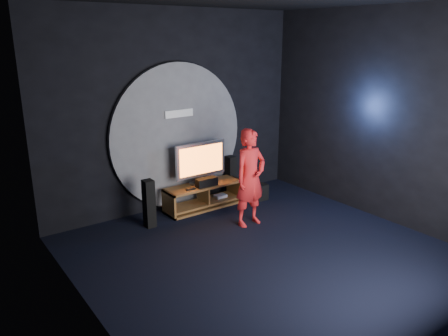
{
  "coord_description": "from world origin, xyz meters",
  "views": [
    {
      "loc": [
        -3.8,
        -4.21,
        3.01
      ],
      "look_at": [
        0.0,
        1.05,
        1.05
      ],
      "focal_mm": 35.0,
      "sensor_mm": 36.0,
      "label": 1
    }
  ],
  "objects_px": {
    "tower_speaker_left": "(149,204)",
    "subwoofer": "(259,192)",
    "tower_speaker_right": "(231,176)",
    "player": "(250,178)",
    "media_console": "(204,198)",
    "tv": "(201,161)"
  },
  "relations": [
    {
      "from": "tower_speaker_right",
      "to": "media_console",
      "type": "bearing_deg",
      "value": -164.7
    },
    {
      "from": "tower_speaker_right",
      "to": "subwoofer",
      "type": "distance_m",
      "value": 0.62
    },
    {
      "from": "tower_speaker_left",
      "to": "player",
      "type": "height_order",
      "value": "player"
    },
    {
      "from": "media_console",
      "to": "tower_speaker_left",
      "type": "relative_size",
      "value": 1.82
    },
    {
      "from": "tower_speaker_right",
      "to": "player",
      "type": "relative_size",
      "value": 0.5
    },
    {
      "from": "tower_speaker_right",
      "to": "subwoofer",
      "type": "bearing_deg",
      "value": -55.83
    },
    {
      "from": "media_console",
      "to": "subwoofer",
      "type": "xyz_separation_m",
      "value": [
        1.09,
        -0.26,
        -0.04
      ]
    },
    {
      "from": "media_console",
      "to": "tv",
      "type": "relative_size",
      "value": 1.45
    },
    {
      "from": "subwoofer",
      "to": "player",
      "type": "bearing_deg",
      "value": -137.6
    },
    {
      "from": "tv",
      "to": "tower_speaker_right",
      "type": "xyz_separation_m",
      "value": [
        0.78,
        0.14,
        -0.46
      ]
    },
    {
      "from": "tv",
      "to": "media_console",
      "type": "bearing_deg",
      "value": -84.19
    },
    {
      "from": "media_console",
      "to": "tower_speaker_right",
      "type": "height_order",
      "value": "tower_speaker_right"
    },
    {
      "from": "tower_speaker_right",
      "to": "player",
      "type": "distance_m",
      "value": 1.43
    },
    {
      "from": "subwoofer",
      "to": "player",
      "type": "relative_size",
      "value": 0.19
    },
    {
      "from": "media_console",
      "to": "tower_speaker_right",
      "type": "relative_size",
      "value": 1.82
    },
    {
      "from": "tower_speaker_left",
      "to": "subwoofer",
      "type": "bearing_deg",
      "value": -2.22
    },
    {
      "from": "player",
      "to": "media_console",
      "type": "bearing_deg",
      "value": 99.69
    },
    {
      "from": "media_console",
      "to": "tower_speaker_left",
      "type": "height_order",
      "value": "tower_speaker_left"
    },
    {
      "from": "tv",
      "to": "tower_speaker_left",
      "type": "height_order",
      "value": "tv"
    },
    {
      "from": "tv",
      "to": "subwoofer",
      "type": "xyz_separation_m",
      "value": [
        1.1,
        -0.33,
        -0.71
      ]
    },
    {
      "from": "tower_speaker_left",
      "to": "subwoofer",
      "type": "distance_m",
      "value": 2.28
    },
    {
      "from": "tower_speaker_left",
      "to": "player",
      "type": "distance_m",
      "value": 1.7
    }
  ]
}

